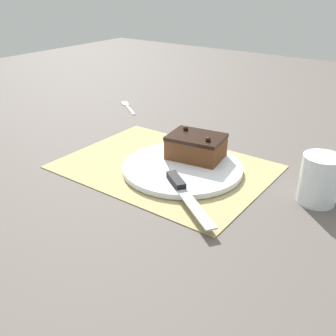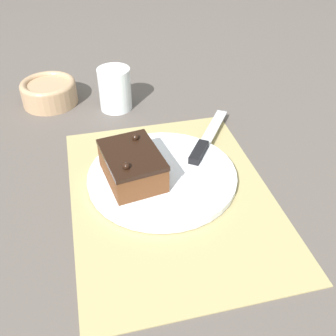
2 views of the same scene
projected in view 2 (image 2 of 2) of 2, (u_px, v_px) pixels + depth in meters
The scene contains 7 objects.
ground_plane at pixel (171, 196), 0.68m from camera, with size 3.00×3.00×0.00m, color #544C47.
placemat_woven at pixel (172, 195), 0.68m from camera, with size 0.46×0.34×0.00m, color tan.
cake_plate at pixel (162, 176), 0.71m from camera, with size 0.27×0.27×0.01m.
chocolate_cake at pixel (132, 165), 0.68m from camera, with size 0.14×0.11×0.06m.
serving_knife at pixel (204, 143), 0.77m from camera, with size 0.18×0.13×0.01m.
drinking_glass at pixel (115, 89), 0.89m from camera, with size 0.07×0.07×0.10m.
small_bowl at pixel (49, 92), 0.92m from camera, with size 0.13×0.13×0.06m.
Camera 2 is at (0.49, -0.12, 0.46)m, focal length 42.00 mm.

